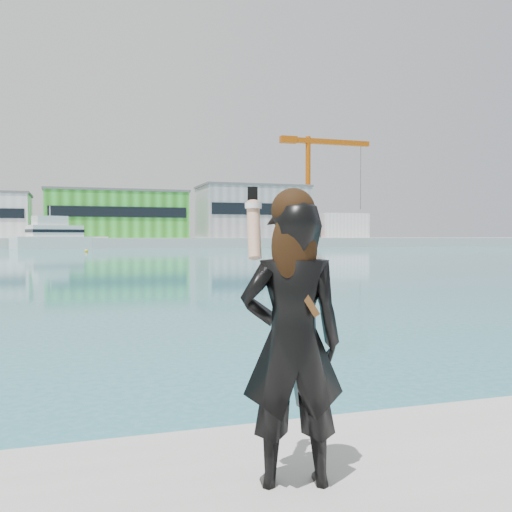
{
  "coord_description": "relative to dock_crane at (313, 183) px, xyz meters",
  "views": [
    {
      "loc": [
        -1.79,
        -3.28,
        2.29
      ],
      "look_at": [
        -0.54,
        0.57,
        2.15
      ],
      "focal_mm": 40.0,
      "sensor_mm": 36.0,
      "label": 1
    }
  ],
  "objects": [
    {
      "name": "far_quay",
      "position": [
        -53.2,
        8.0,
        -14.07
      ],
      "size": [
        320.0,
        40.0,
        2.0
      ],
      "primitive_type": "cube",
      "color": "#9E9E99",
      "rests_on": "ground"
    },
    {
      "name": "warehouse_green",
      "position": [
        -45.2,
        5.98,
        -7.81
      ],
      "size": [
        30.6,
        16.36,
        10.5
      ],
      "color": "#308822",
      "rests_on": "far_quay"
    },
    {
      "name": "warehouse_grey_right",
      "position": [
        -13.2,
        5.98,
        -6.8
      ],
      "size": [
        25.5,
        15.35,
        12.5
      ],
      "color": "gray",
      "rests_on": "far_quay"
    },
    {
      "name": "ancillary_shed",
      "position": [
        8.8,
        4.0,
        -10.07
      ],
      "size": [
        12.0,
        10.0,
        6.0
      ],
      "primitive_type": "cube",
      "color": "silver",
      "rests_on": "far_quay"
    },
    {
      "name": "dock_crane",
      "position": [
        0.0,
        0.0,
        0.0
      ],
      "size": [
        23.0,
        4.0,
        24.0
      ],
      "color": "#CF550C",
      "rests_on": "far_quay"
    },
    {
      "name": "flagpole_right",
      "position": [
        -31.11,
        -1.0,
        -8.53
      ],
      "size": [
        1.28,
        0.16,
        8.0
      ],
      "color": "silver",
      "rests_on": "far_quay"
    },
    {
      "name": "motor_yacht",
      "position": [
        -57.31,
        -11.98,
        -12.81
      ],
      "size": [
        17.71,
        11.03,
        8.02
      ],
      "rotation": [
        0.0,
        0.0,
        0.4
      ],
      "color": "silver",
      "rests_on": "ground"
    },
    {
      "name": "buoy_near",
      "position": [
        -52.81,
        -37.35,
        -15.07
      ],
      "size": [
        0.5,
        0.5,
        0.5
      ],
      "primitive_type": "sphere",
      "color": "yellow",
      "rests_on": "ground"
    },
    {
      "name": "woman",
      "position": [
        -53.74,
        -122.14,
        -13.36
      ],
      "size": [
        0.69,
        0.53,
        1.8
      ],
      "rotation": [
        0.0,
        0.0,
        2.93
      ],
      "color": "black",
      "rests_on": "near_quay"
    }
  ]
}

